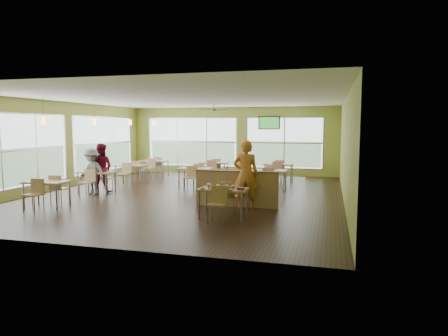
# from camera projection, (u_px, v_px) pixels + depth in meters

# --- Properties ---
(room) EXTENTS (12.00, 12.04, 3.20)m
(room) POSITION_uv_depth(u_px,v_px,m) (189.00, 147.00, 13.28)
(room) COLOR black
(room) RESTS_ON ground
(window_bays) EXTENTS (9.24, 10.24, 2.38)m
(window_bays) POSITION_uv_depth(u_px,v_px,m) (155.00, 146.00, 16.93)
(window_bays) COLOR white
(window_bays) RESTS_ON room
(main_table) EXTENTS (1.22, 1.52, 0.87)m
(main_table) POSITION_uv_depth(u_px,v_px,m) (223.00, 193.00, 9.98)
(main_table) COLOR tan
(main_table) RESTS_ON floor
(half_wall_divider) EXTENTS (2.40, 0.14, 1.04)m
(half_wall_divider) POSITION_uv_depth(u_px,v_px,m) (236.00, 189.00, 11.39)
(half_wall_divider) COLOR tan
(half_wall_divider) RESTS_ON floor
(dining_tables) EXTENTS (6.92, 8.72, 0.87)m
(dining_tables) POSITION_uv_depth(u_px,v_px,m) (179.00, 170.00, 15.29)
(dining_tables) COLOR tan
(dining_tables) RESTS_ON floor
(pendant_lights) EXTENTS (0.11, 7.31, 0.86)m
(pendant_lights) POSITION_uv_depth(u_px,v_px,m) (113.00, 122.00, 14.66)
(pendant_lights) COLOR #2D2119
(pendant_lights) RESTS_ON ceiling
(ceiling_fan) EXTENTS (1.25, 1.25, 0.29)m
(ceiling_fan) POSITION_uv_depth(u_px,v_px,m) (214.00, 110.00, 16.02)
(ceiling_fan) COLOR #2D2119
(ceiling_fan) RESTS_ON ceiling
(tv_backwall) EXTENTS (1.00, 0.07, 0.60)m
(tv_backwall) POSITION_uv_depth(u_px,v_px,m) (269.00, 123.00, 18.39)
(tv_backwall) COLOR black
(tv_backwall) RESTS_ON wall_back
(man_plaid) EXTENTS (0.76, 0.56, 1.92)m
(man_plaid) POSITION_uv_depth(u_px,v_px,m) (246.00, 175.00, 11.05)
(man_plaid) COLOR #DE4818
(man_plaid) RESTS_ON floor
(patron_maroon) EXTENTS (0.89, 0.73, 1.70)m
(patron_maroon) POSITION_uv_depth(u_px,v_px,m) (101.00, 168.00, 13.83)
(patron_maroon) COLOR maroon
(patron_maroon) RESTS_ON floor
(patron_grey) EXTENTS (1.10, 0.77, 1.56)m
(patron_grey) POSITION_uv_depth(u_px,v_px,m) (92.00, 172.00, 13.40)
(patron_grey) COLOR slate
(patron_grey) RESTS_ON floor
(cup_blue) EXTENTS (0.09, 0.09, 0.34)m
(cup_blue) POSITION_uv_depth(u_px,v_px,m) (209.00, 186.00, 9.96)
(cup_blue) COLOR white
(cup_blue) RESTS_ON main_table
(cup_yellow) EXTENTS (0.09, 0.09, 0.31)m
(cup_yellow) POSITION_uv_depth(u_px,v_px,m) (218.00, 187.00, 9.85)
(cup_yellow) COLOR white
(cup_yellow) RESTS_ON main_table
(cup_red_near) EXTENTS (0.09, 0.09, 0.33)m
(cup_red_near) POSITION_uv_depth(u_px,v_px,m) (227.00, 187.00, 9.75)
(cup_red_near) COLOR white
(cup_red_near) RESTS_ON main_table
(cup_red_far) EXTENTS (0.08, 0.08, 0.30)m
(cup_red_far) POSITION_uv_depth(u_px,v_px,m) (233.00, 187.00, 9.82)
(cup_red_far) COLOR white
(cup_red_far) RESTS_ON main_table
(food_basket) EXTENTS (0.22, 0.22, 0.05)m
(food_basket) POSITION_uv_depth(u_px,v_px,m) (241.00, 188.00, 9.82)
(food_basket) COLOR black
(food_basket) RESTS_ON main_table
(ketchup_cup) EXTENTS (0.07, 0.07, 0.03)m
(ketchup_cup) POSITION_uv_depth(u_px,v_px,m) (242.00, 190.00, 9.63)
(ketchup_cup) COLOR #A6071D
(ketchup_cup) RESTS_ON main_table
(wrapper_left) EXTENTS (0.16, 0.15, 0.04)m
(wrapper_left) POSITION_uv_depth(u_px,v_px,m) (202.00, 189.00, 9.84)
(wrapper_left) COLOR olive
(wrapper_left) RESTS_ON main_table
(wrapper_mid) EXTENTS (0.20, 0.18, 0.05)m
(wrapper_mid) POSITION_uv_depth(u_px,v_px,m) (228.00, 187.00, 10.07)
(wrapper_mid) COLOR olive
(wrapper_mid) RESTS_ON main_table
(wrapper_right) EXTENTS (0.16, 0.15, 0.03)m
(wrapper_right) POSITION_uv_depth(u_px,v_px,m) (230.00, 190.00, 9.62)
(wrapper_right) COLOR olive
(wrapper_right) RESTS_ON main_table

